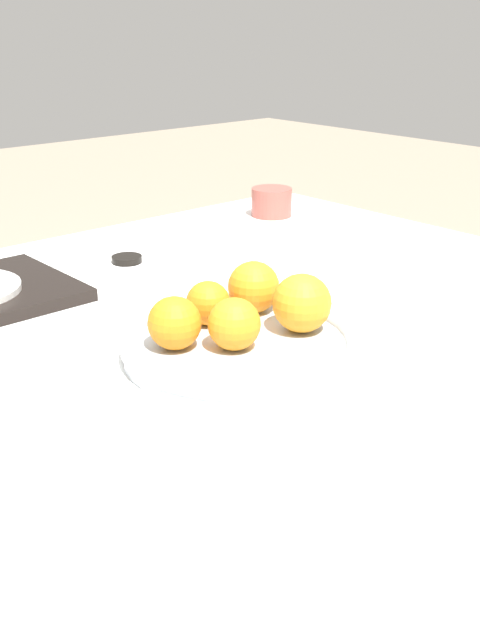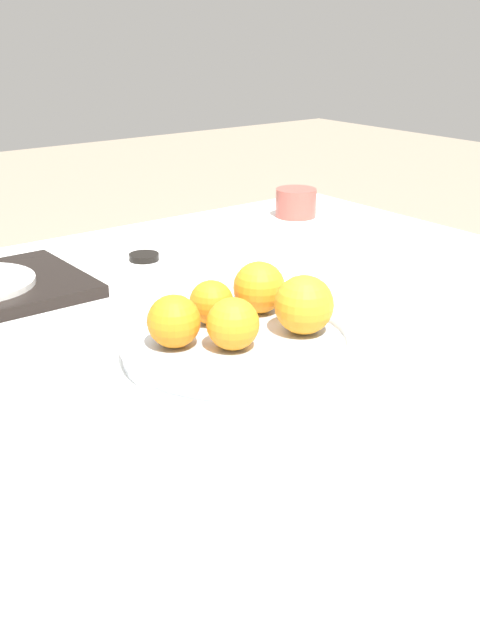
% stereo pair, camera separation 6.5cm
% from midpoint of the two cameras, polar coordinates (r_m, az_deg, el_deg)
% --- Properties ---
extents(table, '(1.55, 0.91, 0.76)m').
position_cam_midpoint_polar(table, '(1.31, -9.12, -15.28)').
color(table, white).
rests_on(table, ground_plane).
extents(fruit_platter, '(0.31, 0.31, 0.03)m').
position_cam_midpoint_polar(fruit_platter, '(0.98, -1.90, -1.94)').
color(fruit_platter, '#B2BCC6').
rests_on(fruit_platter, table).
extents(orange_0, '(0.07, 0.07, 0.07)m').
position_cam_midpoint_polar(orange_0, '(0.94, -2.42, -0.34)').
color(orange_0, orange).
rests_on(orange_0, fruit_platter).
extents(orange_1, '(0.07, 0.07, 0.07)m').
position_cam_midpoint_polar(orange_1, '(0.95, -6.97, -0.26)').
color(orange_1, orange).
rests_on(orange_1, fruit_platter).
extents(orange_2, '(0.08, 0.08, 0.08)m').
position_cam_midpoint_polar(orange_2, '(0.99, 2.88, 1.27)').
color(orange_2, orange).
rests_on(orange_2, fruit_platter).
extents(orange_3, '(0.06, 0.06, 0.06)m').
position_cam_midpoint_polar(orange_3, '(1.02, -4.26, 1.27)').
color(orange_3, orange).
rests_on(orange_3, fruit_platter).
extents(orange_4, '(0.07, 0.07, 0.07)m').
position_cam_midpoint_polar(orange_4, '(1.06, -0.70, 2.51)').
color(orange_4, orange).
rests_on(orange_4, fruit_platter).
extents(cup_1, '(0.09, 0.09, 0.06)m').
position_cam_midpoint_polar(cup_1, '(1.67, 1.31, 8.97)').
color(cup_1, '#9E4C42').
rests_on(cup_1, table).
extents(soy_dish, '(0.05, 0.05, 0.01)m').
position_cam_midpoint_polar(soy_dish, '(1.37, -9.97, 4.57)').
color(soy_dish, black).
rests_on(soy_dish, table).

